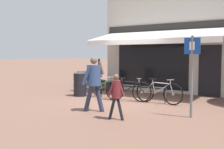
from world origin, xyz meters
The scene contains 11 objects.
ground_plane centered at (0.00, 0.00, 0.00)m, with size 160.00×160.00×0.00m, color brown.
shop_front centered at (0.47, 4.66, 2.62)m, with size 6.51×4.99×5.26m.
bike_rack_rail centered at (0.32, 0.50, 0.46)m, with size 2.89×0.04×0.57m.
bicycle_green centered at (-0.83, 0.32, 0.39)m, with size 1.71×0.75×0.88m.
bicycle_black centered at (0.36, 0.22, 0.39)m, with size 1.74×0.65×0.88m.
bicycle_silver centered at (1.49, 0.45, 0.39)m, with size 1.83×0.52×0.88m.
pedestrian_adult centered at (0.53, -1.94, 1.00)m, with size 0.58×0.70×1.65m.
pedestrian_child centered at (1.66, -2.45, 0.76)m, with size 0.48×0.36×1.22m.
litter_bin centered at (-1.93, 0.16, 0.53)m, with size 0.54×0.54×1.05m.
parking_sign centered at (3.20, -1.04, 1.37)m, with size 0.44×0.07×2.22m.
park_bench centered at (-3.12, 2.20, 0.46)m, with size 1.64×0.63×0.87m.
Camera 1 is at (5.86, -8.41, 1.71)m, focal length 45.00 mm.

